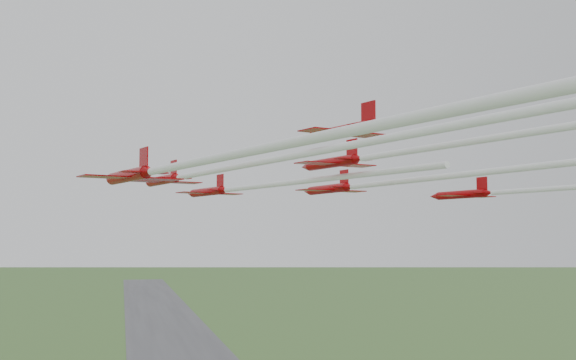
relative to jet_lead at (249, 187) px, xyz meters
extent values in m
cube|color=#373739|center=(4.65, 187.05, -49.01)|extent=(38.00, 900.00, 0.04)
cylinder|color=#A40407|center=(-4.31, 11.75, 0.03)|extent=(4.41, 9.32, 1.23)
cone|color=#A40407|center=(-6.28, 17.14, 0.03)|extent=(1.84, 2.31, 1.23)
cone|color=#A40407|center=(-2.45, 6.67, 0.03)|extent=(1.51, 1.64, 1.11)
ellipsoid|color=black|center=(-5.08, 13.84, 0.48)|extent=(0.80, 1.16, 0.36)
cube|color=#A40407|center=(-4.00, 10.91, -0.25)|extent=(10.21, 6.10, 0.11)
cube|color=#A40407|center=(-2.81, 7.67, 0.03)|extent=(4.65, 2.79, 0.09)
cube|color=#A40407|center=(-2.89, 7.88, 1.26)|extent=(0.80, 1.92, 2.23)
cylinder|color=silver|center=(5.21, -14.22, -0.03)|extent=(15.53, 40.86, 0.67)
cylinder|color=#A40407|center=(-12.06, -8.58, 0.08)|extent=(3.56, 8.36, 1.09)
cone|color=#A40407|center=(-13.59, -3.71, 0.08)|extent=(1.57, 2.03, 1.09)
cone|color=#A40407|center=(-10.62, -13.16, 0.08)|extent=(1.30, 1.43, 0.99)
ellipsoid|color=black|center=(-12.65, -6.69, 0.48)|extent=(0.68, 1.02, 0.32)
cube|color=#A40407|center=(-11.82, -9.33, -0.16)|extent=(9.09, 5.07, 0.10)
cube|color=#A40407|center=(-10.90, -12.26, 0.08)|extent=(4.14, 2.32, 0.08)
cube|color=#A40407|center=(-10.96, -12.07, 1.17)|extent=(0.63, 1.73, 1.98)
cylinder|color=silver|center=(-1.71, -41.49, 0.03)|extent=(18.06, 55.80, 0.59)
cylinder|color=#A40407|center=(10.31, -2.81, -0.28)|extent=(3.58, 9.19, 1.19)
cone|color=#A40407|center=(8.83, 2.56, -0.28)|extent=(1.66, 2.19, 1.19)
cone|color=#A40407|center=(11.70, -7.88, -0.28)|extent=(1.39, 1.54, 1.08)
ellipsoid|color=black|center=(9.74, -0.73, 0.16)|extent=(0.71, 1.11, 0.35)
cube|color=#A40407|center=(10.54, -3.65, -0.55)|extent=(9.93, 5.24, 0.11)
cube|color=#A40407|center=(11.43, -6.88, -0.28)|extent=(4.52, 2.40, 0.09)
cube|color=#A40407|center=(11.37, -6.68, 0.91)|extent=(0.62, 1.91, 2.16)
cylinder|color=silver|center=(16.84, -26.59, -0.33)|extent=(10.59, 36.45, 0.65)
cylinder|color=#A40407|center=(-16.21, -28.93, -1.13)|extent=(4.00, 8.74, 1.15)
cone|color=#A40407|center=(-17.97, -23.86, -1.13)|extent=(1.70, 2.15, 1.15)
cone|color=#A40407|center=(-14.54, -33.70, -1.13)|extent=(1.40, 1.52, 1.04)
ellipsoid|color=black|center=(-16.89, -26.96, -0.71)|extent=(0.74, 1.08, 0.33)
cube|color=#A40407|center=(-15.93, -29.72, -1.39)|extent=(9.55, 5.58, 0.10)
cube|color=#A40407|center=(-14.87, -32.77, -1.13)|extent=(4.35, 2.55, 0.08)
cube|color=#A40407|center=(-14.94, -32.57, 0.02)|extent=(0.72, 1.81, 2.08)
cylinder|color=silver|center=(-4.81, -61.59, -1.18)|extent=(19.68, 54.90, 0.63)
cylinder|color=#A40407|center=(5.94, -19.34, 1.54)|extent=(3.83, 8.81, 1.15)
cone|color=#A40407|center=(4.28, -14.21, 1.54)|extent=(1.67, 2.15, 1.15)
cone|color=#A40407|center=(7.50, -24.17, 1.54)|extent=(1.38, 1.52, 1.05)
ellipsoid|color=black|center=(5.29, -17.35, 1.96)|extent=(0.72, 1.08, 0.33)
cube|color=#A40407|center=(6.19, -20.14, 1.28)|extent=(9.60, 5.42, 0.10)
cube|color=#A40407|center=(7.19, -23.22, 1.54)|extent=(4.37, 2.48, 0.08)
cube|color=#A40407|center=(7.13, -23.02, 2.69)|extent=(0.68, 1.82, 2.09)
cylinder|color=#A40407|center=(25.27, -11.89, -1.34)|extent=(3.61, 7.96, 1.04)
cone|color=#A40407|center=(23.68, -7.27, -1.34)|extent=(1.54, 1.95, 1.04)
cone|color=#A40407|center=(26.77, -16.23, -1.34)|extent=(1.27, 1.38, 0.95)
ellipsoid|color=black|center=(24.65, -10.09, -0.96)|extent=(0.67, 0.98, 0.30)
cube|color=#A40407|center=(25.52, -12.60, -1.57)|extent=(8.69, 5.05, 0.09)
cube|color=#A40407|center=(26.48, -15.38, -1.34)|extent=(3.95, 2.31, 0.08)
cube|color=#A40407|center=(26.42, -15.20, -0.29)|extent=(0.65, 1.64, 1.90)
cylinder|color=#A40407|center=(0.74, -39.91, 1.92)|extent=(3.70, 7.73, 1.02)
cone|color=#A40407|center=(-0.92, -35.45, 1.92)|extent=(1.54, 1.92, 1.02)
cone|color=#A40407|center=(2.31, -44.12, 1.92)|extent=(1.25, 1.36, 0.93)
ellipsoid|color=black|center=(0.09, -38.18, 2.29)|extent=(0.67, 0.96, 0.30)
cube|color=#A40407|center=(1.00, -40.61, 1.69)|extent=(8.47, 5.10, 0.09)
cube|color=#A40407|center=(2.00, -43.30, 1.92)|extent=(3.86, 2.33, 0.07)
cube|color=#A40407|center=(1.93, -43.12, 2.94)|extent=(0.67, 1.59, 1.85)
camera|label=1|loc=(-16.68, -95.99, -6.67)|focal=45.00mm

